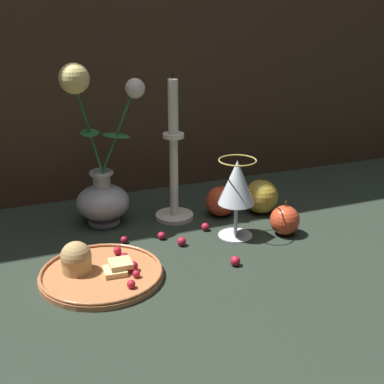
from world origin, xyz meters
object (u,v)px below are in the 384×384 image
at_px(vase, 101,178).
at_px(apple_at_table_edge, 221,201).
at_px(plate_with_pastries, 96,270).
at_px(candlestick, 174,169).
at_px(apple_near_glass, 285,220).
at_px(apple_beside_vase, 261,197).
at_px(wine_glass, 237,185).

distance_m(vase, apple_at_table_edge, 0.28).
bearing_deg(plate_with_pastries, candlestick, 42.09).
height_order(vase, plate_with_pastries, vase).
relative_size(vase, candlestick, 1.10).
bearing_deg(candlestick, apple_near_glass, -41.33).
xyz_separation_m(apple_beside_vase, apple_at_table_edge, (-0.10, 0.02, -0.00)).
height_order(plate_with_pastries, wine_glass, wine_glass).
bearing_deg(plate_with_pastries, apple_at_table_edge, 28.37).
xyz_separation_m(plate_with_pastries, wine_glass, (0.32, 0.07, 0.10)).
distance_m(plate_with_pastries, apple_at_table_edge, 0.38).
relative_size(candlestick, apple_at_table_edge, 3.99).
bearing_deg(vase, plate_with_pastries, -105.66).
height_order(apple_beside_vase, apple_at_table_edge, apple_beside_vase).
xyz_separation_m(candlestick, apple_near_glass, (0.19, -0.17, -0.09)).
distance_m(vase, wine_glass, 0.30).
relative_size(wine_glass, candlestick, 0.52).
bearing_deg(apple_at_table_edge, candlestick, 166.89).
bearing_deg(apple_near_glass, apple_beside_vase, 85.31).
height_order(vase, apple_at_table_edge, vase).
relative_size(vase, apple_beside_vase, 3.91).
relative_size(apple_beside_vase, apple_near_glass, 1.21).
bearing_deg(vase, apple_at_table_edge, -11.99).
relative_size(vase, plate_with_pastries, 1.58).
bearing_deg(apple_at_table_edge, wine_glass, -98.52).
bearing_deg(apple_beside_vase, apple_near_glass, -94.69).
xyz_separation_m(plate_with_pastries, candlestick, (0.23, 0.20, 0.11)).
xyz_separation_m(vase, plate_with_pastries, (-0.07, -0.24, -0.09)).
bearing_deg(plate_with_pastries, apple_beside_vase, 20.57).
bearing_deg(candlestick, wine_glass, -56.94).
xyz_separation_m(candlestick, apple_beside_vase, (0.20, -0.04, -0.08)).
distance_m(apple_beside_vase, apple_at_table_edge, 0.10).
bearing_deg(candlestick, apple_beside_vase, -12.19).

